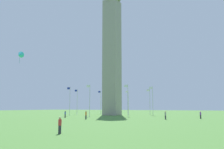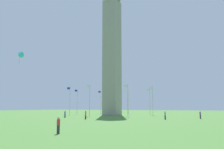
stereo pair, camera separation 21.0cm
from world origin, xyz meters
TOP-DOWN VIEW (x-y plane):
  - ground_plane at (0.00, 0.00)m, footprint 260.00×260.00m
  - obelisk_monument at (0.00, 0.00)m, footprint 4.71×4.71m
  - flagpole_n at (13.46, 0.00)m, footprint 1.12×0.14m
  - flagpole_ne at (9.53, 9.48)m, footprint 1.12×0.14m
  - flagpole_e at (0.06, 13.40)m, footprint 1.12×0.14m
  - flagpole_se at (-9.42, 9.48)m, footprint 1.12×0.14m
  - flagpole_s at (-13.35, 0.00)m, footprint 1.12×0.14m
  - flagpole_sw at (-9.42, -9.48)m, footprint 1.12×0.14m
  - flagpole_w at (0.06, -13.40)m, footprint 1.12×0.14m
  - flagpole_nw at (9.53, -9.48)m, footprint 1.12×0.14m
  - person_red_shirt at (-19.58, 50.28)m, footprint 0.32×0.32m
  - person_gray_shirt at (-21.90, 18.97)m, footprint 0.32×0.32m
  - person_blue_shirt at (2.08, 21.23)m, footprint 0.32×0.32m
  - person_purple_shirt at (-27.98, 12.24)m, footprint 0.32×0.32m
  - person_orange_shirt at (-6.44, 25.20)m, footprint 0.32×0.32m
  - kite_cyan_delta at (10.60, 28.32)m, footprint 1.98×2.12m

SIDE VIEW (x-z plane):
  - ground_plane at x=0.00m, z-range 0.00..0.00m
  - person_red_shirt at x=-19.58m, z-range -0.01..1.62m
  - person_blue_shirt at x=2.08m, z-range -0.01..1.66m
  - person_purple_shirt at x=-27.98m, z-range -0.01..1.71m
  - person_gray_shirt at x=-21.90m, z-range 0.00..1.73m
  - person_orange_shirt at x=-6.44m, z-range 0.00..1.77m
  - flagpole_n at x=13.46m, z-range 0.39..9.06m
  - flagpole_ne at x=9.53m, z-range 0.39..9.06m
  - flagpole_e at x=0.06m, z-range 0.39..9.06m
  - flagpole_se at x=-9.42m, z-range 0.39..9.06m
  - flagpole_s at x=-13.35m, z-range 0.39..9.06m
  - flagpole_sw at x=-9.42m, z-range 0.39..9.06m
  - flagpole_w at x=0.06m, z-range 0.39..9.06m
  - flagpole_nw at x=9.53m, z-range 0.39..9.06m
  - kite_cyan_delta at x=10.60m, z-range 13.51..16.52m
  - obelisk_monument at x=0.00m, z-range 0.00..42.86m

